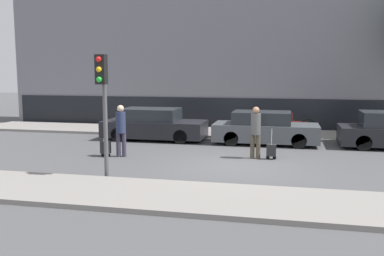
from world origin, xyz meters
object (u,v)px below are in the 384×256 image
parked_bicycle (296,126)px  parked_car_0 (154,125)px  pedestrian_left (121,127)px  trolley_right (271,150)px  traffic_light (103,91)px  pedestrian_right (256,129)px  parked_car_1 (265,129)px  trolley_left (106,147)px

parked_bicycle → parked_car_0: bearing=-159.0°
parked_bicycle → pedestrian_left: bearing=-134.4°
trolley_right → traffic_light: (-4.43, -3.78, 2.15)m
pedestrian_right → parked_bicycle: (1.46, 5.51, -0.54)m
trolley_right → parked_bicycle: parked_bicycle is taller
trolley_right → pedestrian_left: bearing=-172.5°
trolley_right → parked_bicycle: size_ratio=0.60×
traffic_light → parked_bicycle: traffic_light is taller
pedestrian_right → trolley_right: pedestrian_right is taller
parked_car_1 → trolley_left: size_ratio=3.86×
pedestrian_left → pedestrian_right: bearing=-6.3°
pedestrian_left → traffic_light: (0.76, -3.09, 1.42)m
trolley_left → parked_car_0: bearing=82.9°
trolley_right → parked_car_0: bearing=148.6°
parked_car_1 → traffic_light: 8.19m
trolley_left → trolley_right: (5.72, 0.83, -0.03)m
traffic_light → parked_bicycle: 10.93m
parked_car_0 → parked_car_1: size_ratio=1.04×
parked_car_1 → pedestrian_right: bearing=-92.9°
parked_car_1 → pedestrian_left: (-4.80, -3.79, 0.41)m
pedestrian_right → parked_car_1: bearing=-89.4°
parked_car_0 → pedestrian_right: size_ratio=2.48×
traffic_light → parked_car_0: bearing=96.5°
parked_car_0 → trolley_left: 4.06m
parked_car_1 → trolley_left: parked_car_1 is taller
parked_car_1 → trolley_left: 6.63m
parked_car_0 → parked_bicycle: 6.58m
trolley_left → pedestrian_right: size_ratio=0.62×
parked_car_1 → traffic_light: (-4.04, -6.88, 1.83)m
parked_car_1 → trolley_left: bearing=-143.6°
traffic_light → pedestrian_left: bearing=103.7°
trolley_left → pedestrian_right: (5.17, 0.86, 0.69)m
pedestrian_left → traffic_light: traffic_light is taller
parked_car_1 → traffic_light: bearing=-120.4°
pedestrian_left → parked_bicycle: 8.74m
pedestrian_right → trolley_right: 0.90m
parked_car_1 → parked_bicycle: size_ratio=2.41×
pedestrian_left → pedestrian_right: size_ratio=1.02×
pedestrian_left → parked_bicycle: bearing=30.5°
parked_car_0 → pedestrian_right: pedestrian_right is taller
pedestrian_right → trolley_left: bearing=12.9°
trolley_right → parked_bicycle: bearing=80.6°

